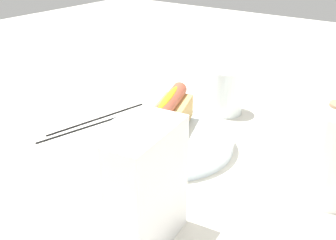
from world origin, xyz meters
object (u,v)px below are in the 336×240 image
at_px(hotdog_front, 168,116).
at_px(serving_bowl, 168,138).
at_px(water_glass, 224,92).
at_px(paper_towel_roll, 333,150).
at_px(napkin_box, 148,190).
at_px(chopstick_far, 98,118).
at_px(chopstick_near, 91,125).

bearing_deg(hotdog_front, serving_bowl, -157.38).
bearing_deg(water_glass, paper_towel_roll, 58.48).
relative_size(serving_bowl, napkin_box, 1.50).
distance_m(hotdog_front, chopstick_far, 0.19).
bearing_deg(hotdog_front, chopstick_near, -83.12).
relative_size(paper_towel_roll, chopstick_far, 0.61).
height_order(serving_bowl, chopstick_near, serving_bowl).
bearing_deg(chopstick_far, napkin_box, 66.29).
bearing_deg(serving_bowl, napkin_box, 31.04).
distance_m(napkin_box, chopstick_near, 0.35).
height_order(hotdog_front, paper_towel_roll, paper_towel_roll).
xyz_separation_m(water_glass, chopstick_near, (0.21, -0.17, -0.04)).
relative_size(serving_bowl, paper_towel_roll, 1.68).
bearing_deg(chopstick_far, water_glass, 146.04).
xyz_separation_m(hotdog_front, napkin_box, (0.20, 0.12, 0.02)).
bearing_deg(paper_towel_roll, water_glass, -121.52).
height_order(serving_bowl, paper_towel_roll, paper_towel_roll).
bearing_deg(napkin_box, water_glass, -170.54).
distance_m(hotdog_front, napkin_box, 0.24).
distance_m(serving_bowl, paper_towel_roll, 0.26).
bearing_deg(chopstick_far, paper_towel_roll, 104.32).
relative_size(paper_towel_roll, chopstick_near, 0.61).
height_order(water_glass, chopstick_far, water_glass).
height_order(hotdog_front, chopstick_far, hotdog_front).
height_order(water_glass, napkin_box, napkin_box).
xyz_separation_m(paper_towel_roll, chopstick_near, (0.05, -0.42, -0.06)).
bearing_deg(napkin_box, hotdog_front, -156.65).
xyz_separation_m(chopstick_near, chopstick_far, (-0.03, -0.01, 0.00)).
distance_m(hotdog_front, water_glass, 0.19).
bearing_deg(hotdog_front, napkin_box, 31.04).
relative_size(hotdog_front, chopstick_far, 0.72).
bearing_deg(hotdog_front, chopstick_far, -93.22).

